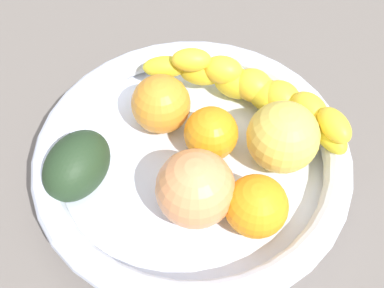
{
  "coord_description": "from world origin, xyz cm",
  "views": [
    {
      "loc": [
        -21.12,
        -17.29,
        45.81
      ],
      "look_at": [
        0.0,
        0.0,
        8.15
      ],
      "focal_mm": 42.06,
      "sensor_mm": 36.0,
      "label": 1
    }
  ],
  "objects_px": {
    "banana_draped_left": "(264,90)",
    "orange_front": "(256,206)",
    "fruit_bowl": "(192,158)",
    "banana_draped_right": "(249,92)",
    "apple_yellow": "(283,137)",
    "orange_mid_right": "(161,104)",
    "peach_blush": "(195,189)",
    "orange_mid_left": "(211,134)",
    "avocado_dark": "(77,165)"
  },
  "relations": [
    {
      "from": "banana_draped_right",
      "to": "orange_mid_right",
      "type": "distance_m",
      "value": 0.1
    },
    {
      "from": "peach_blush",
      "to": "apple_yellow",
      "type": "bearing_deg",
      "value": -16.48
    },
    {
      "from": "banana_draped_left",
      "to": "avocado_dark",
      "type": "bearing_deg",
      "value": 155.44
    },
    {
      "from": "orange_mid_right",
      "to": "avocado_dark",
      "type": "relative_size",
      "value": 0.81
    },
    {
      "from": "banana_draped_left",
      "to": "orange_mid_right",
      "type": "height_order",
      "value": "orange_mid_right"
    },
    {
      "from": "banana_draped_left",
      "to": "orange_front",
      "type": "xyz_separation_m",
      "value": [
        -0.12,
        -0.07,
        -0.01
      ]
    },
    {
      "from": "orange_mid_right",
      "to": "avocado_dark",
      "type": "height_order",
      "value": "orange_mid_right"
    },
    {
      "from": "banana_draped_left",
      "to": "orange_front",
      "type": "height_order",
      "value": "banana_draped_left"
    },
    {
      "from": "orange_front",
      "to": "avocado_dark",
      "type": "distance_m",
      "value": 0.18
    },
    {
      "from": "fruit_bowl",
      "to": "orange_front",
      "type": "xyz_separation_m",
      "value": [
        -0.02,
        -0.09,
        0.03
      ]
    },
    {
      "from": "orange_mid_left",
      "to": "avocado_dark",
      "type": "xyz_separation_m",
      "value": [
        -0.12,
        0.08,
        0.0
      ]
    },
    {
      "from": "orange_mid_right",
      "to": "peach_blush",
      "type": "height_order",
      "value": "peach_blush"
    },
    {
      "from": "avocado_dark",
      "to": "apple_yellow",
      "type": "xyz_separation_m",
      "value": [
        0.15,
        -0.14,
        0.01
      ]
    },
    {
      "from": "orange_front",
      "to": "apple_yellow",
      "type": "xyz_separation_m",
      "value": [
        0.08,
        0.02,
        0.01
      ]
    },
    {
      "from": "orange_front",
      "to": "peach_blush",
      "type": "xyz_separation_m",
      "value": [
        -0.03,
        0.05,
        0.01
      ]
    },
    {
      "from": "fruit_bowl",
      "to": "apple_yellow",
      "type": "height_order",
      "value": "apple_yellow"
    },
    {
      "from": "banana_draped_right",
      "to": "peach_blush",
      "type": "relative_size",
      "value": 3.32
    },
    {
      "from": "banana_draped_right",
      "to": "apple_yellow",
      "type": "xyz_separation_m",
      "value": [
        -0.04,
        -0.07,
        0.01
      ]
    },
    {
      "from": "banana_draped_left",
      "to": "avocado_dark",
      "type": "distance_m",
      "value": 0.22
    },
    {
      "from": "apple_yellow",
      "to": "avocado_dark",
      "type": "bearing_deg",
      "value": 137.31
    },
    {
      "from": "fruit_bowl",
      "to": "orange_mid_left",
      "type": "xyz_separation_m",
      "value": [
        0.02,
        -0.01,
        0.02
      ]
    },
    {
      "from": "banana_draped_right",
      "to": "banana_draped_left",
      "type": "bearing_deg",
      "value": -69.61
    },
    {
      "from": "fruit_bowl",
      "to": "apple_yellow",
      "type": "relative_size",
      "value": 4.46
    },
    {
      "from": "orange_mid_right",
      "to": "fruit_bowl",
      "type": "bearing_deg",
      "value": -107.43
    },
    {
      "from": "orange_front",
      "to": "peach_blush",
      "type": "distance_m",
      "value": 0.06
    },
    {
      "from": "banana_draped_left",
      "to": "peach_blush",
      "type": "relative_size",
      "value": 2.93
    },
    {
      "from": "apple_yellow",
      "to": "orange_mid_left",
      "type": "bearing_deg",
      "value": 120.72
    },
    {
      "from": "banana_draped_left",
      "to": "orange_mid_right",
      "type": "xyz_separation_m",
      "value": [
        -0.09,
        0.08,
        -0.0
      ]
    },
    {
      "from": "orange_mid_left",
      "to": "peach_blush",
      "type": "xyz_separation_m",
      "value": [
        -0.07,
        -0.03,
        0.01
      ]
    },
    {
      "from": "orange_mid_right",
      "to": "avocado_dark",
      "type": "distance_m",
      "value": 0.11
    },
    {
      "from": "avocado_dark",
      "to": "fruit_bowl",
      "type": "bearing_deg",
      "value": -37.93
    },
    {
      "from": "orange_mid_left",
      "to": "avocado_dark",
      "type": "bearing_deg",
      "value": 145.92
    },
    {
      "from": "fruit_bowl",
      "to": "orange_front",
      "type": "relative_size",
      "value": 5.52
    },
    {
      "from": "banana_draped_left",
      "to": "banana_draped_right",
      "type": "relative_size",
      "value": 0.88
    },
    {
      "from": "banana_draped_right",
      "to": "orange_mid_right",
      "type": "bearing_deg",
      "value": 142.61
    },
    {
      "from": "orange_front",
      "to": "orange_mid_right",
      "type": "bearing_deg",
      "value": 76.49
    },
    {
      "from": "orange_mid_left",
      "to": "avocado_dark",
      "type": "distance_m",
      "value": 0.14
    },
    {
      "from": "avocado_dark",
      "to": "peach_blush",
      "type": "bearing_deg",
      "value": -65.8
    },
    {
      "from": "orange_front",
      "to": "orange_mid_right",
      "type": "distance_m",
      "value": 0.16
    },
    {
      "from": "orange_front",
      "to": "avocado_dark",
      "type": "relative_size",
      "value": 0.75
    },
    {
      "from": "orange_mid_right",
      "to": "apple_yellow",
      "type": "bearing_deg",
      "value": -71.65
    },
    {
      "from": "orange_mid_left",
      "to": "avocado_dark",
      "type": "height_order",
      "value": "avocado_dark"
    },
    {
      "from": "orange_mid_left",
      "to": "orange_mid_right",
      "type": "height_order",
      "value": "orange_mid_right"
    },
    {
      "from": "apple_yellow",
      "to": "orange_front",
      "type": "bearing_deg",
      "value": -164.14
    },
    {
      "from": "orange_mid_left",
      "to": "orange_mid_right",
      "type": "relative_size",
      "value": 0.88
    },
    {
      "from": "fruit_bowl",
      "to": "banana_draped_right",
      "type": "xyz_separation_m",
      "value": [
        0.1,
        -0.0,
        0.02
      ]
    },
    {
      "from": "orange_front",
      "to": "banana_draped_left",
      "type": "bearing_deg",
      "value": 31.25
    },
    {
      "from": "orange_mid_right",
      "to": "peach_blush",
      "type": "bearing_deg",
      "value": -121.98
    },
    {
      "from": "orange_mid_right",
      "to": "avocado_dark",
      "type": "xyz_separation_m",
      "value": [
        -0.11,
        0.01,
        -0.0
      ]
    },
    {
      "from": "banana_draped_left",
      "to": "banana_draped_right",
      "type": "distance_m",
      "value": 0.02
    }
  ]
}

